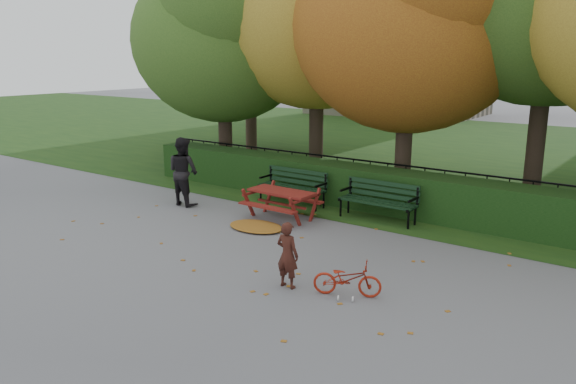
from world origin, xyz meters
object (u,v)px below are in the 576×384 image
Objects in this scene: tree_a at (225,26)px; bench_left at (294,184)px; bench_right at (379,198)px; adult at (183,171)px; picnic_table at (281,197)px; child at (287,255)px; tree_c at (419,7)px; bicycle at (347,279)px.

tree_a reaches higher than bench_left.
bench_right is at bearing -16.61° from tree_a.
bench_right is (2.40, 0.00, 0.00)m from bench_left.
adult reaches higher than bench_right.
picnic_table is at bearing -146.83° from bench_right.
bench_left is 1.16× the size of picnic_table.
adult is at bearing -27.71° from child.
tree_c is 7.48× the size of bicycle.
child is (0.83, -6.60, -4.27)m from tree_c.
bench_right is at bearing 33.88° from picnic_table.
tree_c reaches higher than bench_right.
bench_right is 1.05× the size of adult.
tree_a is at bearing -42.64° from child.
picnic_table is (4.41, -3.10, -4.01)m from tree_a.
adult is (-4.33, -3.94, -3.97)m from tree_c.
child is (0.57, -4.34, 0.03)m from bench_right.
bench_right is at bearing -157.88° from adult.
tree_a reaches higher than picnic_table.
child is at bearing 154.83° from adult.
tree_a is 5.37m from adult.
bench_left is (3.89, -1.88, -4.00)m from tree_a.
adult is at bearing -142.64° from bench_left.
tree_c is at bearing -83.27° from child.
bicycle is at bearing -164.56° from child.
child is 0.64× the size of adult.
bicycle is at bearing -45.98° from bench_left.
adult is (-5.16, 2.66, 0.31)m from child.
picnic_table is (-1.61, -3.49, -4.31)m from tree_c.
tree_c is 5.77m from picnic_table.
tree_a is 7.00× the size of bicycle.
bench_left is 1.63× the size of child.
tree_c is 7.07m from adult.
tree_c reaches higher than adult.
picnic_table is (-1.88, -1.23, -0.01)m from bench_right.
tree_c is at bearing 65.92° from picnic_table.
tree_c is at bearing -8.73° from bicycle.
picnic_table is 3.95m from child.
child is (6.85, -6.21, -3.97)m from tree_a.
bench_right is (6.29, -1.88, -4.00)m from tree_a.
bench_right is 4.37m from child.
bicycle is (3.40, -2.84, -0.23)m from picnic_table.
tree_c is 5.13× the size of picnic_table.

